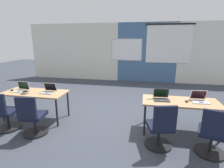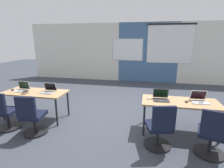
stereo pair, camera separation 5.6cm
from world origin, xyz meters
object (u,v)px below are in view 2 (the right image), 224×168
mouse_near_right_inner (148,98)px  laptop_near_left_end (22,89)px  laptop_near_left_inner (48,90)px  chair_near_left_end (5,114)px  chair_near_left_inner (32,119)px  laptop_near_right_end (199,100)px  desk_near_left (35,94)px  mouse_near_right_end (186,102)px  chair_near_right_end (212,137)px  mouse_near_left_end (12,90)px  laptop_near_right_inner (161,98)px  snack_bowl (26,92)px  desk_near_right (180,104)px  chair_near_right_inner (159,130)px

mouse_near_right_inner → laptop_near_left_end: bearing=-179.9°
laptop_near_left_inner → chair_near_left_end: (-0.68, -0.71, -0.39)m
chair_near_left_inner → laptop_near_right_end: laptop_near_right_end is taller
desk_near_left → mouse_near_right_end: 3.62m
laptop_near_left_end → mouse_near_right_inner: bearing=2.5°
laptop_near_left_end → chair_near_right_end: 4.39m
mouse_near_left_end → laptop_near_right_inner: (3.75, 0.03, 0.03)m
laptop_near_right_inner → mouse_near_right_end: size_ratio=3.24×
laptop_near_left_end → laptop_near_right_end: bearing=2.9°
laptop_near_left_inner → chair_near_left_inner: (0.06, -0.78, -0.39)m
chair_near_left_inner → snack_bowl: size_ratio=5.18×
mouse_near_right_inner → snack_bowl: size_ratio=0.58×
mouse_near_right_end → mouse_near_left_end: bearing=179.7°
mouse_near_right_inner → mouse_near_left_end: bearing=-179.5°
desk_near_right → chair_near_left_end: size_ratio=1.74×
chair_near_right_inner → snack_bowl: (-3.18, 0.53, 0.38)m
desk_near_right → chair_near_left_inner: chair_near_left_inner is taller
desk_near_right → laptop_near_right_end: size_ratio=4.63×
mouse_near_right_inner → chair_near_right_end: bearing=-35.9°
chair_near_right_end → chair_near_left_end: bearing=15.1°
desk_near_left → mouse_near_right_inner: (2.83, 0.02, 0.08)m
laptop_near_left_end → mouse_near_left_end: bearing=-172.0°
desk_near_right → chair_near_left_inner: 3.17m
chair_near_left_inner → laptop_near_right_end: bearing=-174.7°
mouse_near_left_end → mouse_near_right_end: size_ratio=0.98×
mouse_near_right_inner → desk_near_left: bearing=-179.5°
laptop_near_left_end → mouse_near_left_end: size_ratio=3.28×
chair_near_right_inner → laptop_near_left_inner: bearing=-29.2°
mouse_near_left_end → chair_near_right_end: 4.64m
chair_near_right_inner → chair_near_left_inner: bearing=-12.8°
desk_near_right → chair_near_right_end: 0.91m
desk_near_left → chair_near_left_inner: 0.92m
mouse_near_left_end → snack_bowl: bearing=-17.2°
chair_near_left_end → laptop_near_right_end: (4.20, 0.74, 0.39)m
laptop_near_left_end → laptop_near_right_end: 4.27m
desk_near_right → laptop_near_right_inner: (-0.40, 0.02, 0.11)m
chair_near_left_end → desk_near_right: bearing=-174.4°
chair_near_left_inner → laptop_near_left_inner: bearing=-93.6°
chair_near_left_inner → chair_near_right_end: size_ratio=1.00×
chair_near_left_inner → mouse_near_right_end: (3.18, 0.72, 0.36)m
laptop_near_right_end → laptop_near_right_inner: bearing=179.3°
chair_near_left_end → mouse_near_right_inner: (3.14, 0.71, 0.36)m
desk_near_right → mouse_near_right_end: bearing=-16.3°
desk_near_right → mouse_near_left_end: 4.15m
laptop_near_left_end → mouse_near_right_end: laptop_near_left_end is taller
chair_near_left_end → mouse_near_right_end: bearing=-175.2°
snack_bowl → laptop_near_right_end: bearing=3.2°
chair_near_right_end → snack_bowl: bearing=7.8°
desk_near_right → chair_near_right_end: chair_near_right_end is taller
laptop_near_right_inner → chair_near_right_end: 1.20m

